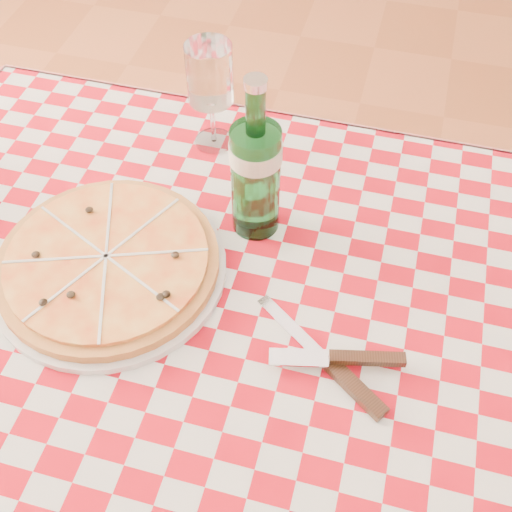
# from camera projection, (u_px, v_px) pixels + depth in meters

# --- Properties ---
(dining_table) EXTENTS (1.20, 0.80, 0.75)m
(dining_table) POSITION_uv_depth(u_px,v_px,m) (258.00, 351.00, 1.00)
(dining_table) COLOR brown
(dining_table) RESTS_ON ground
(tablecloth) EXTENTS (1.30, 0.90, 0.01)m
(tablecloth) POSITION_uv_depth(u_px,v_px,m) (259.00, 318.00, 0.92)
(tablecloth) COLOR #AC0A18
(tablecloth) RESTS_ON dining_table
(pizza_plate) EXTENTS (0.45, 0.45, 0.05)m
(pizza_plate) POSITION_uv_depth(u_px,v_px,m) (108.00, 262.00, 0.95)
(pizza_plate) COLOR #C58741
(pizza_plate) RESTS_ON tablecloth
(water_bottle) EXTENTS (0.10, 0.10, 0.28)m
(water_bottle) POSITION_uv_depth(u_px,v_px,m) (256.00, 160.00, 0.92)
(water_bottle) COLOR #175F25
(water_bottle) RESTS_ON tablecloth
(wine_glass) EXTENTS (0.10, 0.10, 0.20)m
(wine_glass) POSITION_uv_depth(u_px,v_px,m) (211.00, 97.00, 1.07)
(wine_glass) COLOR white
(wine_glass) RESTS_ON tablecloth
(cutlery) EXTENTS (0.28, 0.24, 0.03)m
(cutlery) POSITION_uv_depth(u_px,v_px,m) (329.00, 359.00, 0.86)
(cutlery) COLOR silver
(cutlery) RESTS_ON tablecloth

